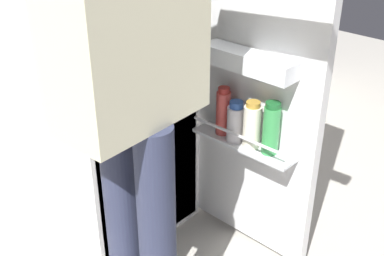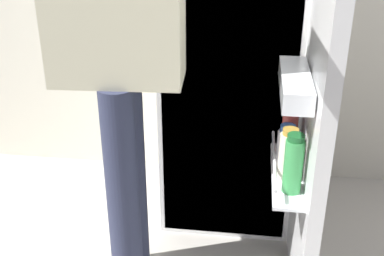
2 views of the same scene
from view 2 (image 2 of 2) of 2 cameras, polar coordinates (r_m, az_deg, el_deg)
refrigerator at (r=2.21m, az=5.29°, el=9.00°), size 0.64×1.20×1.65m
person at (r=1.64m, az=-8.45°, el=11.76°), size 0.59×0.75×1.76m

